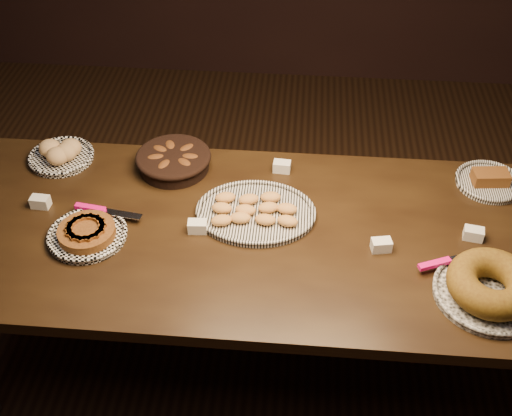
# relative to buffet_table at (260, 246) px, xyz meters

# --- Properties ---
(ground) EXTENTS (5.00, 5.00, 0.00)m
(ground) POSITION_rel_buffet_table_xyz_m (0.00, 0.00, -0.68)
(ground) COLOR black
(ground) RESTS_ON ground
(buffet_table) EXTENTS (2.40, 1.00, 0.75)m
(buffet_table) POSITION_rel_buffet_table_xyz_m (0.00, 0.00, 0.00)
(buffet_table) COLOR black
(buffet_table) RESTS_ON ground
(apple_tart_plate) EXTENTS (0.33, 0.30, 0.06)m
(apple_tart_plate) POSITION_rel_buffet_table_xyz_m (-0.62, -0.08, 0.10)
(apple_tart_plate) COLOR white
(apple_tart_plate) RESTS_ON buffet_table
(madeleine_platter) EXTENTS (0.45, 0.37, 0.05)m
(madeleine_platter) POSITION_rel_buffet_table_xyz_m (-0.03, 0.09, 0.09)
(madeleine_platter) COLOR black
(madeleine_platter) RESTS_ON buffet_table
(bundt_cake_plate) EXTENTS (0.41, 0.38, 0.11)m
(bundt_cake_plate) POSITION_rel_buffet_table_xyz_m (0.78, -0.25, 0.12)
(bundt_cake_plate) COLOR black
(bundt_cake_plate) RESTS_ON buffet_table
(croissant_basket) EXTENTS (0.31, 0.31, 0.08)m
(croissant_basket) POSITION_rel_buffet_table_xyz_m (-0.38, 0.35, 0.12)
(croissant_basket) COLOR black
(croissant_basket) RESTS_ON buffet_table
(bread_roll_plate) EXTENTS (0.27, 0.27, 0.09)m
(bread_roll_plate) POSITION_rel_buffet_table_xyz_m (-0.86, 0.37, 0.11)
(bread_roll_plate) COLOR white
(bread_roll_plate) RESTS_ON buffet_table
(loaf_plate) EXTENTS (0.27, 0.27, 0.06)m
(loaf_plate) POSITION_rel_buffet_table_xyz_m (0.89, 0.35, 0.09)
(loaf_plate) COLOR black
(loaf_plate) RESTS_ON buffet_table
(tent_cards) EXTENTS (1.70, 0.48, 0.04)m
(tent_cards) POSITION_rel_buffet_table_xyz_m (0.04, 0.08, 0.10)
(tent_cards) COLOR white
(tent_cards) RESTS_ON buffet_table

